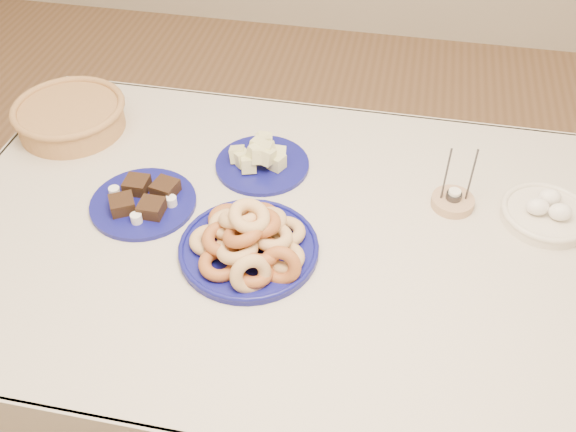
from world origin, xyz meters
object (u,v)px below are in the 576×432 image
(dining_table, at_px, (292,262))
(donut_platter, at_px, (249,242))
(candle_holder, at_px, (453,200))
(brownie_plate, at_px, (144,201))
(melon_plate, at_px, (261,159))
(wicker_basket, at_px, (70,116))
(egg_bowl, at_px, (546,213))

(dining_table, height_order, donut_platter, donut_platter)
(candle_holder, bearing_deg, donut_platter, -150.11)
(dining_table, distance_m, candle_holder, 0.43)
(donut_platter, bearing_deg, brownie_plate, 159.91)
(melon_plate, height_order, wicker_basket, melon_plate)
(melon_plate, distance_m, candle_holder, 0.51)
(egg_bowl, bearing_deg, donut_platter, -159.46)
(melon_plate, height_order, brownie_plate, melon_plate)
(wicker_basket, relative_size, egg_bowl, 1.79)
(donut_platter, relative_size, candle_holder, 2.45)
(wicker_basket, bearing_deg, melon_plate, -6.05)
(melon_plate, bearing_deg, egg_bowl, -5.19)
(melon_plate, distance_m, brownie_plate, 0.33)
(wicker_basket, bearing_deg, dining_table, -22.60)
(candle_holder, bearing_deg, egg_bowl, -2.16)
(wicker_basket, bearing_deg, egg_bowl, -5.57)
(brownie_plate, height_order, wicker_basket, wicker_basket)
(dining_table, relative_size, brownie_plate, 5.57)
(melon_plate, bearing_deg, brownie_plate, -140.34)
(egg_bowl, bearing_deg, melon_plate, 174.81)
(wicker_basket, bearing_deg, donut_platter, -31.60)
(candle_holder, bearing_deg, wicker_basket, 173.73)
(donut_platter, distance_m, candle_holder, 0.53)
(dining_table, bearing_deg, wicker_basket, 157.40)
(donut_platter, xyz_separation_m, melon_plate, (-0.05, 0.32, -0.02))
(egg_bowl, bearing_deg, wicker_basket, 174.43)
(donut_platter, height_order, melon_plate, donut_platter)
(brownie_plate, bearing_deg, dining_table, -3.18)
(dining_table, height_order, egg_bowl, egg_bowl)
(melon_plate, bearing_deg, donut_platter, -81.46)
(wicker_basket, distance_m, egg_bowl, 1.30)
(donut_platter, height_order, wicker_basket, donut_platter)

